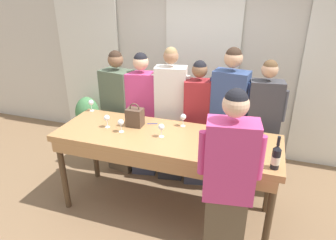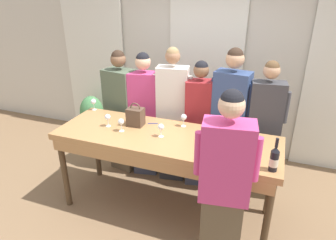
% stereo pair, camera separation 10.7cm
% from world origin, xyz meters
% --- Properties ---
extents(ground_plane, '(18.00, 18.00, 0.00)m').
position_xyz_m(ground_plane, '(0.00, 0.00, 0.00)').
color(ground_plane, '#846647').
extents(wall_back, '(12.00, 0.06, 2.80)m').
position_xyz_m(wall_back, '(0.00, 1.77, 1.40)').
color(wall_back, beige).
rests_on(wall_back, ground_plane).
extents(curtain_panel_left, '(1.13, 0.03, 2.69)m').
position_xyz_m(curtain_panel_left, '(-1.97, 1.70, 1.34)').
color(curtain_panel_left, white).
rests_on(curtain_panel_left, ground_plane).
extents(curtain_panel_center, '(1.13, 0.03, 2.69)m').
position_xyz_m(curtain_panel_center, '(0.00, 1.70, 1.34)').
color(curtain_panel_center, white).
rests_on(curtain_panel_center, ground_plane).
extents(tasting_bar, '(2.46, 0.84, 1.00)m').
position_xyz_m(tasting_bar, '(0.00, -0.02, 0.91)').
color(tasting_bar, '#B27F4C').
rests_on(tasting_bar, ground_plane).
extents(wine_bottle, '(0.08, 0.08, 0.32)m').
position_xyz_m(wine_bottle, '(1.13, -0.30, 1.12)').
color(wine_bottle, black).
rests_on(wine_bottle, tasting_bar).
extents(handbag, '(0.19, 0.14, 0.28)m').
position_xyz_m(handbag, '(-0.42, 0.13, 1.11)').
color(handbag, brown).
rests_on(handbag, tasting_bar).
extents(wine_glass_front_left, '(0.07, 0.07, 0.15)m').
position_xyz_m(wine_glass_front_left, '(0.56, 0.24, 1.11)').
color(wine_glass_front_left, white).
rests_on(wine_glass_front_left, tasting_bar).
extents(wine_glass_front_mid, '(0.07, 0.07, 0.15)m').
position_xyz_m(wine_glass_front_mid, '(-0.03, -0.04, 1.11)').
color(wine_glass_front_mid, white).
rests_on(wine_glass_front_mid, tasting_bar).
extents(wine_glass_front_right, '(0.07, 0.07, 0.15)m').
position_xyz_m(wine_glass_front_right, '(0.93, 0.10, 1.11)').
color(wine_glass_front_right, white).
rests_on(wine_glass_front_right, tasting_bar).
extents(wine_glass_center_left, '(0.07, 0.07, 0.15)m').
position_xyz_m(wine_glass_center_left, '(0.11, 0.29, 1.11)').
color(wine_glass_center_left, white).
rests_on(wine_glass_center_left, tasting_bar).
extents(wine_glass_center_mid, '(0.07, 0.07, 0.15)m').
position_xyz_m(wine_glass_center_mid, '(-0.71, -0.01, 1.11)').
color(wine_glass_center_mid, white).
rests_on(wine_glass_center_mid, tasting_bar).
extents(wine_glass_center_right, '(0.07, 0.07, 0.15)m').
position_xyz_m(wine_glass_center_right, '(-1.15, 0.37, 1.11)').
color(wine_glass_center_right, white).
rests_on(wine_glass_center_right, tasting_bar).
extents(wine_glass_back_left, '(0.07, 0.07, 0.15)m').
position_xyz_m(wine_glass_back_left, '(-0.50, -0.07, 1.11)').
color(wine_glass_back_left, white).
rests_on(wine_glass_back_left, tasting_bar).
extents(pen, '(0.12, 0.05, 0.01)m').
position_xyz_m(pen, '(-0.25, 0.24, 1.01)').
color(pen, '#193399').
rests_on(pen, tasting_bar).
extents(guest_olive_jacket, '(0.53, 0.35, 1.75)m').
position_xyz_m(guest_olive_jacket, '(-0.91, 0.67, 0.88)').
color(guest_olive_jacket, brown).
rests_on(guest_olive_jacket, ground_plane).
extents(guest_pink_top, '(0.50, 0.31, 1.74)m').
position_xyz_m(guest_pink_top, '(-0.56, 0.67, 0.90)').
color(guest_pink_top, '#383D51').
rests_on(guest_pink_top, ground_plane).
extents(guest_cream_sweater, '(0.51, 0.29, 1.84)m').
position_xyz_m(guest_cream_sweater, '(-0.16, 0.67, 0.94)').
color(guest_cream_sweater, '#28282D').
rests_on(guest_cream_sweater, ground_plane).
extents(guest_striped_shirt, '(0.47, 0.30, 1.70)m').
position_xyz_m(guest_striped_shirt, '(0.20, 0.67, 0.88)').
color(guest_striped_shirt, '#383D51').
rests_on(guest_striped_shirt, ground_plane).
extents(guest_navy_coat, '(0.52, 0.30, 1.88)m').
position_xyz_m(guest_navy_coat, '(0.58, 0.67, 0.97)').
color(guest_navy_coat, '#28282D').
rests_on(guest_navy_coat, ground_plane).
extents(guest_beige_cap, '(0.50, 0.26, 1.76)m').
position_xyz_m(guest_beige_cap, '(0.99, 0.67, 0.91)').
color(guest_beige_cap, brown).
rests_on(guest_beige_cap, ground_plane).
extents(host_pouring, '(0.52, 0.30, 1.82)m').
position_xyz_m(host_pouring, '(0.77, -0.65, 0.94)').
color(host_pouring, brown).
rests_on(host_pouring, ground_plane).
extents(potted_plant, '(0.41, 0.41, 0.77)m').
position_xyz_m(potted_plant, '(-1.90, 1.35, 0.44)').
color(potted_plant, '#935B3D').
rests_on(potted_plant, ground_plane).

